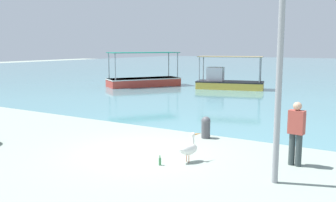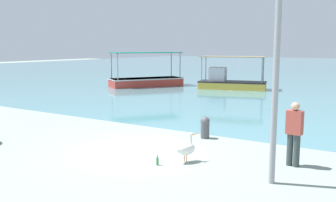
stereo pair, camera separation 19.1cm
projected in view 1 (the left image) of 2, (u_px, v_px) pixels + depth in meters
ground at (142, 152)px, 11.06m from camera, size 120.00×120.00×0.00m
fishing_boat_outer at (144, 80)px, 29.14m from camera, size 4.72×5.75×2.62m
fishing_boat_far_right at (227, 81)px, 27.21m from camera, size 5.07×2.89×2.36m
pelican at (189, 148)px, 10.07m from camera, size 0.47×0.78×0.80m
lamp_post at (280, 47)px, 8.15m from camera, size 0.28×0.28×5.45m
mooring_bollard at (206, 127)px, 12.69m from camera, size 0.31×0.31×0.75m
fisherman_standing at (296, 132)px, 9.70m from camera, size 0.43×0.27×1.69m
glass_bottle at (160, 161)px, 9.83m from camera, size 0.07×0.07×0.27m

